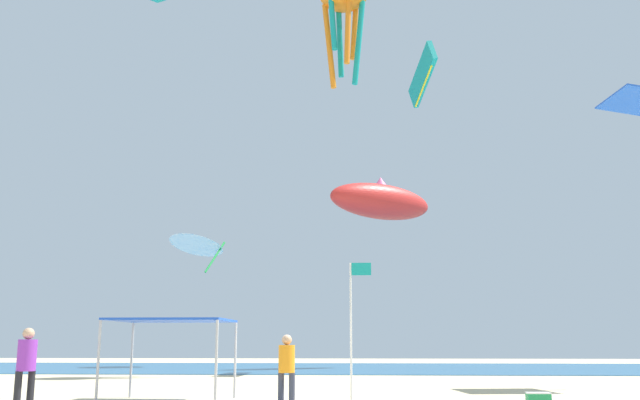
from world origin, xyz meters
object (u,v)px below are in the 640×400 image
banner_flag (353,317)px  kite_inflatable_red (381,201)px  person_leftmost (27,361)px  cooler_box (539,400)px  kite_parafoil_teal (422,76)px  person_near_tent (287,364)px  canopy_tent (172,323)px  kite_delta_white (197,241)px

banner_flag → kite_inflatable_red: kite_inflatable_red is taller
person_leftmost → kite_inflatable_red: size_ratio=0.25×
cooler_box → kite_inflatable_red: (-3.23, 27.35, 10.48)m
person_leftmost → cooler_box: size_ratio=3.35×
banner_flag → kite_parafoil_teal: kite_parafoil_teal is taller
person_near_tent → cooler_box: bearing=21.2°
banner_flag → cooler_box: 5.25m
canopy_tent → banner_flag: bearing=4.9°
person_leftmost → kite_inflatable_red: kite_inflatable_red is taller
person_near_tent → kite_delta_white: (-9.51, 29.03, 7.37)m
kite_delta_white → banner_flag: bearing=139.1°
canopy_tent → cooler_box: 9.80m
kite_delta_white → person_near_tent: bearing=135.2°
canopy_tent → cooler_box: (9.55, -1.09, -1.90)m
person_near_tent → cooler_box: person_near_tent is taller
person_near_tent → person_leftmost: 6.37m
person_near_tent → banner_flag: size_ratio=0.47×
kite_parafoil_teal → canopy_tent: bearing=144.6°
kite_inflatable_red → cooler_box: bearing=-120.7°
canopy_tent → kite_parafoil_teal: (8.75, 20.24, 14.86)m
person_near_tent → banner_flag: (1.68, 1.47, 1.23)m
canopy_tent → kite_delta_white: 29.36m
canopy_tent → person_leftmost: bearing=-142.4°
canopy_tent → cooler_box: canopy_tent is taller
cooler_box → kite_parafoil_teal: (-0.80, 21.33, 16.76)m
person_near_tent → kite_delta_white: bearing=129.8°
kite_inflatable_red → kite_parafoil_teal: bearing=-105.4°
kite_delta_white → kite_parafoil_teal: kite_parafoil_teal is taller
banner_flag → kite_delta_white: kite_delta_white is taller
kite_delta_white → person_leftmost: bearing=123.2°
person_near_tent → person_leftmost: bearing=-147.1°
kite_delta_white → kite_inflatable_red: 12.85m
canopy_tent → kite_inflatable_red: 28.34m
person_leftmost → kite_parafoil_teal: kite_parafoil_teal is taller
kite_inflatable_red → kite_parafoil_teal: kite_parafoil_teal is taller
person_leftmost → cooler_box: person_leftmost is taller
kite_parafoil_teal → cooler_box: bearing=170.1°
person_leftmost → kite_delta_white: (-3.26, 30.27, 7.28)m
person_near_tent → person_leftmost: (-6.25, -1.24, 0.09)m
kite_inflatable_red → canopy_tent: bearing=-140.9°
canopy_tent → person_near_tent: (3.29, -1.04, -1.05)m
person_near_tent → kite_delta_white: 31.42m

